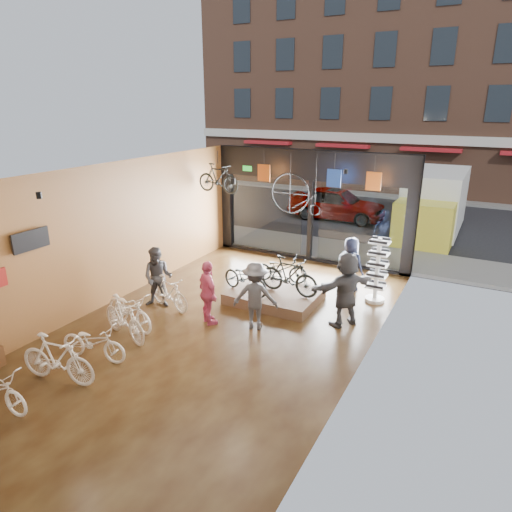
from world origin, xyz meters
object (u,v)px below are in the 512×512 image
Objects in this scene: floor_bike_2 at (94,342)px; sunglasses_rack at (377,270)px; floor_bike_4 at (129,310)px; display_bike_right at (280,269)px; box_truck at (432,206)px; customer_4 at (350,264)px; floor_bike_5 at (169,293)px; display_platform at (274,296)px; customer_1 at (158,277)px; display_bike_mid at (289,276)px; street_car at (337,203)px; customer_2 at (208,293)px; customer_5 at (346,289)px; floor_bike_3 at (124,318)px; hung_bike at (218,178)px; customer_3 at (255,296)px; penny_farthing at (298,196)px; floor_bike_1 at (57,359)px; display_bike_left at (245,278)px.

floor_bike_2 is 0.85× the size of sunglasses_rack.
display_bike_right is (2.34, 3.73, 0.25)m from floor_bike_4.
box_truck is 4.03× the size of customer_4.
sunglasses_rack reaches higher than floor_bike_5.
display_platform is at bearing -38.36° from floor_bike_5.
box_truck reaches higher than customer_1.
sunglasses_rack is at bearing -52.77° from display_bike_mid.
customer_1 is (-1.13, -11.55, 0.06)m from street_car.
display_platform is (2.28, 1.76, -0.30)m from floor_bike_5.
customer_2 is at bearing -85.22° from floor_bike_5.
sunglasses_rack is at bearing -153.90° from customer_5.
customer_5 is at bearing -47.58° from floor_bike_4.
floor_bike_3 reaches higher than floor_bike_4.
customer_1 is 4.32m from hung_bike.
floor_bike_5 is 5.68m from sunglasses_rack.
customer_3 is (2.46, 1.88, 0.34)m from floor_bike_3.
box_truck is 4.20× the size of floor_bike_2.
customer_1 is (-0.43, 1.78, 0.32)m from floor_bike_3.
customer_3 is at bearing -128.39° from customer_2.
display_platform is at bearing -101.17° from customer_3.
floor_bike_5 is (-0.79, -11.56, -0.32)m from street_car.
hung_bike is at bearing -130.73° from box_truck.
customer_3 is (0.42, -2.34, 0.14)m from display_bike_right.
customer_1 reaches higher than display_bike_mid.
floor_bike_2 is 1.56m from floor_bike_4.
hung_bike reaches higher than customer_5.
penny_farthing is (2.05, 5.56, 2.04)m from floor_bike_4.
box_truck is 15.13m from floor_bike_1.
customer_1 is at bearing 0.91° from floor_bike_2.
penny_farthing is (-2.91, 1.20, 1.58)m from sunglasses_rack.
customer_3 reaches higher than display_bike_right.
customer_2 is at bearing -113.47° from display_platform.
sunglasses_rack is (4.76, 3.07, 0.46)m from floor_bike_5.
customer_5 is 4.23m from penny_farthing.
display_bike_mid is at bearing -115.37° from hung_bike.
box_truck is 4.34× the size of floor_bike_5.
street_car is at bearing 63.45° from customer_1.
box_truck is at bearing -5.08° from display_bike_left.
display_bike_left is 3.46m from penny_farthing.
customer_4 is (4.09, 4.75, 0.35)m from floor_bike_4.
customer_5 is 1.18× the size of penny_farthing.
display_bike_right is at bearing -69.87° from customer_2.
customer_5 is 1.20× the size of hung_bike.
floor_bike_2 is 5.03m from display_platform.
display_bike_mid is at bearing -153.03° from display_bike_right.
floor_bike_5 is at bearing 128.53° from display_bike_mid.
floor_bike_5 is at bearing -36.88° from customer_5.
customer_2 is at bearing -171.30° from display_bike_left.
display_bike_mid is 0.88m from display_bike_right.
penny_farthing is at bearing -7.03° from floor_bike_4.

